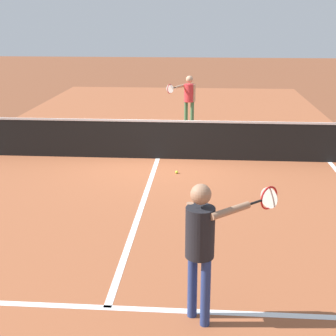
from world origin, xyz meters
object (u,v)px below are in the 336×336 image
object	(u,v)px
net	(158,139)
tennis_ball_near_net	(177,172)
player_near	(202,238)
player_far	(189,95)

from	to	relation	value
net	tennis_ball_near_net	world-z (taller)	net
player_near	net	bearing A→B (deg)	99.65
net	player_near	world-z (taller)	player_near
player_far	tennis_ball_near_net	size ratio (longest dim) A/B	23.87
player_near	tennis_ball_near_net	distance (m)	5.52
net	player_far	bearing A→B (deg)	80.57
net	tennis_ball_near_net	xyz separation A→B (m)	(0.53, -1.14, -0.46)
player_far	tennis_ball_near_net	xyz separation A→B (m)	(-0.09, -4.84, -0.94)
player_near	player_far	distance (m)	10.26
player_near	tennis_ball_near_net	bearing A→B (deg)	96.18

